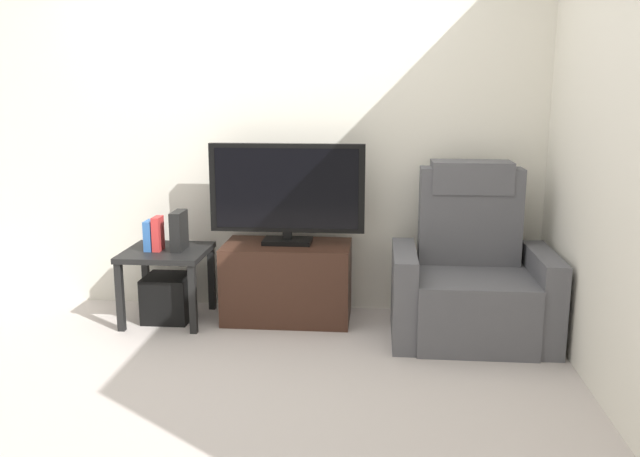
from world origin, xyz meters
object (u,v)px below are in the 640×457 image
subwoofer_box (169,298)px  game_console (179,231)px  recliner_armchair (471,278)px  side_table (167,261)px  television (287,191)px  book_middle (158,234)px  tv_stand (287,281)px  book_leftmost (150,235)px

subwoofer_box → game_console: (0.09, 0.01, 0.46)m
recliner_armchair → side_table: size_ratio=2.00×
television → subwoofer_box: 1.08m
television → subwoofer_box: television is taller
side_table → book_middle: bearing=-155.2°
television → side_table: 0.93m
tv_stand → game_console: 0.79m
recliner_armchair → subwoofer_box: (-1.99, 0.10, -0.22)m
television → game_console: 0.76m
recliner_armchair → book_middle: size_ratio=4.79×
television → recliner_armchair: 1.31m
tv_stand → side_table: tv_stand is taller
side_table → book_leftmost: bearing=-168.7°
tv_stand → subwoofer_box: bearing=-173.6°
subwoofer_box → game_console: 0.47m
subwoofer_box → game_console: size_ratio=1.17×
tv_stand → book_middle: (-0.84, -0.11, 0.34)m
recliner_armchair → game_console: bearing=173.7°
side_table → book_middle: book_middle is taller
subwoofer_box → book_leftmost: (-0.10, -0.02, 0.43)m
tv_stand → television: size_ratio=0.82×
book_leftmost → game_console: game_console is taller
tv_stand → recliner_armchair: size_ratio=0.78×
television → side_table: bearing=-172.3°
television → tv_stand: bearing=-90.0°
tv_stand → recliner_armchair: (1.19, -0.19, 0.11)m
game_console → television: bearing=7.9°
subwoofer_box → book_middle: book_middle is taller
television → recliner_armchair: (1.19, -0.21, -0.50)m
game_console → recliner_armchair: bearing=-3.4°
television → book_middle: (-0.84, -0.13, -0.27)m
subwoofer_box → book_leftmost: size_ratio=1.53×
television → book_leftmost: television is taller
tv_stand → television: television is taller
side_table → game_console: size_ratio=2.09×
book_leftmost → book_middle: (0.06, 0.00, 0.01)m
side_table → subwoofer_box: (0.00, -0.00, -0.25)m
book_leftmost → tv_stand: bearing=6.9°
recliner_armchair → subwoofer_box: bearing=174.1°
tv_stand → recliner_armchair: recliner_armchair is taller
book_leftmost → game_console: 0.19m
book_middle → game_console: bearing=12.7°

